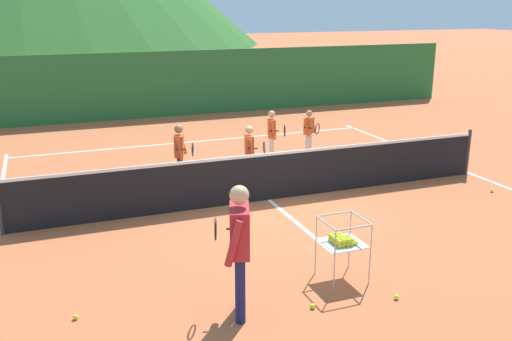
# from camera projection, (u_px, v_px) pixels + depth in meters

# --- Properties ---
(ground_plane) EXTENTS (120.00, 120.00, 0.00)m
(ground_plane) POSITION_uv_depth(u_px,v_px,m) (269.00, 200.00, 11.31)
(ground_plane) COLOR #BC6038
(line_baseline_far) EXTENTS (10.10, 0.08, 0.01)m
(line_baseline_far) POSITION_uv_depth(u_px,v_px,m) (198.00, 141.00, 16.07)
(line_baseline_far) COLOR white
(line_baseline_far) RESTS_ON ground
(line_sideline_east) EXTENTS (0.08, 11.41, 0.01)m
(line_sideline_east) POSITION_uv_depth(u_px,v_px,m) (470.00, 173.00, 13.05)
(line_sideline_east) COLOR white
(line_sideline_east) RESTS_ON ground
(line_service_center) EXTENTS (0.08, 5.43, 0.01)m
(line_service_center) POSITION_uv_depth(u_px,v_px,m) (269.00, 200.00, 11.31)
(line_service_center) COLOR white
(line_service_center) RESTS_ON ground
(tennis_net) EXTENTS (9.91, 0.08, 1.05)m
(tennis_net) POSITION_uv_depth(u_px,v_px,m) (269.00, 176.00, 11.17)
(tennis_net) COLOR #333338
(tennis_net) RESTS_ON ground
(instructor) EXTENTS (0.48, 0.85, 1.73)m
(instructor) POSITION_uv_depth(u_px,v_px,m) (239.00, 239.00, 6.85)
(instructor) COLOR #191E4C
(instructor) RESTS_ON ground
(student_0) EXTENTS (0.42, 0.71, 1.34)m
(student_0) POSITION_uv_depth(u_px,v_px,m) (180.00, 149.00, 11.98)
(student_0) COLOR navy
(student_0) RESTS_ON ground
(student_1) EXTENTS (0.41, 0.68, 1.27)m
(student_1) POSITION_uv_depth(u_px,v_px,m) (250.00, 149.00, 12.18)
(student_1) COLOR black
(student_1) RESTS_ON ground
(student_2) EXTENTS (0.42, 0.69, 1.29)m
(student_2) POSITION_uv_depth(u_px,v_px,m) (272.00, 131.00, 13.80)
(student_2) COLOR silver
(student_2) RESTS_ON ground
(student_3) EXTENTS (0.45, 0.65, 1.19)m
(student_3) POSITION_uv_depth(u_px,v_px,m) (309.00, 129.00, 14.34)
(student_3) COLOR silver
(student_3) RESTS_ON ground
(ball_cart) EXTENTS (0.58, 0.58, 0.90)m
(ball_cart) POSITION_uv_depth(u_px,v_px,m) (342.00, 240.00, 7.91)
(ball_cart) COLOR #B7B7BC
(ball_cart) RESTS_ON ground
(tennis_ball_0) EXTENTS (0.07, 0.07, 0.07)m
(tennis_ball_0) POSITION_uv_depth(u_px,v_px,m) (75.00, 317.00, 7.03)
(tennis_ball_0) COLOR yellow
(tennis_ball_0) RESTS_ON ground
(tennis_ball_1) EXTENTS (0.07, 0.07, 0.07)m
(tennis_ball_1) POSITION_uv_depth(u_px,v_px,m) (396.00, 297.00, 7.50)
(tennis_ball_1) COLOR yellow
(tennis_ball_1) RESTS_ON ground
(tennis_ball_3) EXTENTS (0.07, 0.07, 0.07)m
(tennis_ball_3) POSITION_uv_depth(u_px,v_px,m) (492.00, 191.00, 11.75)
(tennis_ball_3) COLOR yellow
(tennis_ball_3) RESTS_ON ground
(tennis_ball_5) EXTENTS (0.07, 0.07, 0.07)m
(tennis_ball_5) POSITION_uv_depth(u_px,v_px,m) (313.00, 306.00, 7.28)
(tennis_ball_5) COLOR yellow
(tennis_ball_5) RESTS_ON ground
(windscreen_fence) EXTENTS (22.22, 0.08, 2.23)m
(windscreen_fence) POSITION_uv_depth(u_px,v_px,m) (166.00, 84.00, 19.29)
(windscreen_fence) COLOR #286B33
(windscreen_fence) RESTS_ON ground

